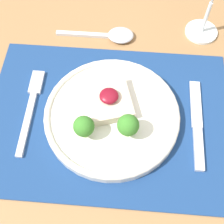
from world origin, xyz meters
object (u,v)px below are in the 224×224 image
at_px(dinner_plate, 112,114).
at_px(knife, 197,129).
at_px(spoon, 115,35).
at_px(fork, 31,105).

bearing_deg(dinner_plate, knife, -4.84).
distance_m(knife, spoon, 0.27).
distance_m(dinner_plate, knife, 0.16).
relative_size(dinner_plate, spoon, 1.46).
bearing_deg(fork, spoon, 52.34).
distance_m(fork, spoon, 0.24).
height_order(fork, knife, knife).
bearing_deg(knife, fork, 174.89).
bearing_deg(spoon, fork, -128.46).
xyz_separation_m(dinner_plate, spoon, (-0.01, 0.20, -0.01)).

